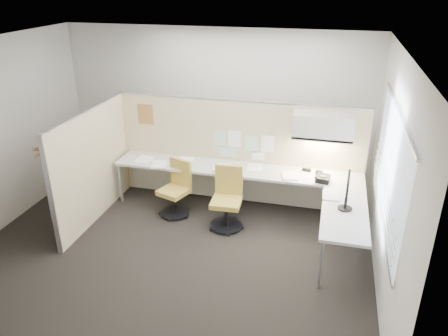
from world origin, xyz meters
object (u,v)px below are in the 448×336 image
(desk, at_px, (254,181))
(phone, at_px, (322,179))
(chair_right, at_px, (227,200))
(monitor, at_px, (347,191))
(chair_left, at_px, (176,190))

(desk, distance_m, phone, 1.05)
(desk, relative_size, chair_right, 4.24)
(monitor, xyz_separation_m, phone, (-0.33, 0.78, -0.23))
(monitor, bearing_deg, desk, 62.68)
(desk, bearing_deg, monitor, -30.40)
(monitor, bearing_deg, chair_left, 80.96)
(monitor, relative_size, phone, 2.06)
(chair_right, distance_m, monitor, 1.84)
(monitor, bearing_deg, phone, 26.19)
(chair_right, height_order, phone, chair_right)
(chair_right, xyz_separation_m, monitor, (1.71, -0.39, 0.57))
(monitor, distance_m, phone, 0.88)
(chair_left, height_order, chair_right, chair_right)
(desk, height_order, chair_left, chair_left)
(chair_right, distance_m, phone, 1.47)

